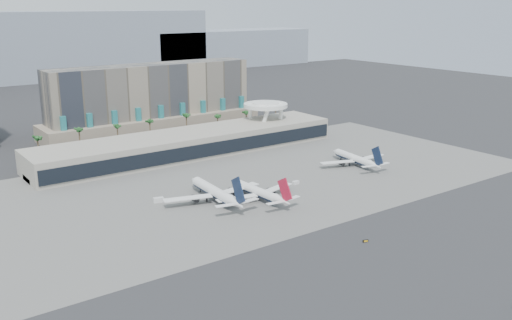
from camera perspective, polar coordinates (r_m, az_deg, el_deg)
ground at (r=223.37m, az=7.56°, el=-5.28°), size 900.00×900.00×0.00m
apron_pad at (r=263.54m, az=-0.66°, el=-1.88°), size 260.00×130.00×0.06m
mountain_ridge at (r=645.94m, az=-20.65°, el=10.17°), size 680.00×60.00×70.00m
hotel at (r=365.27m, az=-10.31°, el=5.47°), size 140.00×30.00×42.00m
terminal at (r=306.62m, az=-6.60°, el=1.76°), size 170.00×32.50×14.50m
saucer_structure at (r=338.65m, az=0.96°, el=5.23°), size 26.00×26.00×21.89m
palm_row at (r=339.23m, az=-8.53°, el=3.71°), size 157.80×2.80×13.10m
airliner_left at (r=233.71m, az=-4.11°, el=-3.21°), size 43.69×45.08×15.56m
airliner_centre at (r=234.74m, az=0.24°, el=-3.21°), size 38.42×39.58×13.66m
airliner_right at (r=288.61m, az=9.90°, el=0.13°), size 37.89×39.24×13.58m
service_vehicle_a at (r=236.01m, az=-9.72°, el=-3.96°), size 4.50×3.02×2.01m
service_vehicle_b at (r=255.98m, az=3.99°, el=-2.27°), size 3.04×1.78×1.55m
taxiway_sign at (r=198.91m, az=10.89°, el=-7.96°), size 2.01×0.91×0.92m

